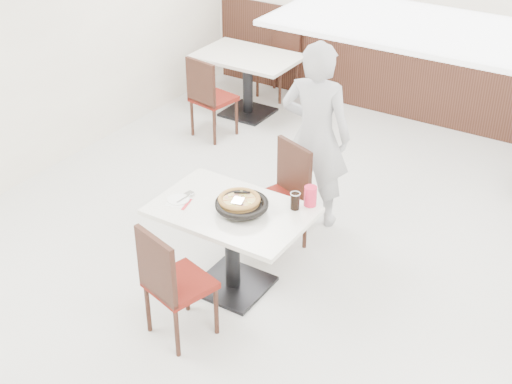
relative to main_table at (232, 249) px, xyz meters
The scene contains 21 objects.
floor 0.56m from the main_table, 58.30° to the left, with size 7.00×7.00×0.00m, color #B0B1AC.
wall_back 4.00m from the main_table, 86.72° to the left, with size 6.00×0.04×2.80m, color silver.
wall_left 2.98m from the main_table, behind, with size 0.04×7.00×2.80m, color silver.
wainscot_back 3.85m from the main_table, 86.71° to the left, with size 5.90×0.03×1.10m, color black.
fluo_panel_b 3.17m from the main_table, 33.58° to the right, with size 1.20×0.60×0.02m, color white.
main_table is the anchor object (origin of this frame).
chair_near 0.66m from the main_table, 91.19° to the right, with size 0.42×0.42×0.95m, color black, non-canonical shape.
chair_far 0.70m from the main_table, 90.64° to the left, with size 0.42×0.42×0.95m, color black, non-canonical shape.
trivet 0.40m from the main_table, 20.54° to the left, with size 0.11×0.11×0.04m, color black.
pizza_pan 0.43m from the main_table, ahead, with size 0.33×0.33×0.01m, color black.
pizza 0.44m from the main_table, 46.42° to the left, with size 0.31×0.31×0.02m, color #B07F3F.
pizza_server 0.47m from the main_table, ahead, with size 0.08×0.10×0.00m, color silver.
napkin 0.57m from the main_table, 161.55° to the right, with size 0.17×0.17×0.00m, color white.
side_plate 0.58m from the main_table, 164.43° to the right, with size 0.18×0.18×0.01m, color white.
fork 0.55m from the main_table, 167.94° to the right, with size 0.02×0.18×0.00m, color silver.
cola_glass 0.66m from the main_table, 32.90° to the left, with size 0.07×0.07×0.13m, color black.
red_cup 0.76m from the main_table, 37.89° to the left, with size 0.10×0.10×0.16m, color red.
diner_person 1.34m from the main_table, 87.42° to the left, with size 0.63×0.42×1.74m, color #AEAEB3.
bg_table_left 3.40m from the main_table, 120.78° to the left, with size 1.20×0.80×0.75m, color silver, non-canonical shape.
bg_chair_left_near 2.83m from the main_table, 128.16° to the left, with size 0.42×0.42×0.95m, color black, non-canonical shape.
bg_chair_left_far 3.98m from the main_table, 115.66° to the left, with size 0.42×0.42×0.95m, color black, non-canonical shape.
Camera 1 is at (2.41, -4.16, 3.66)m, focal length 50.00 mm.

